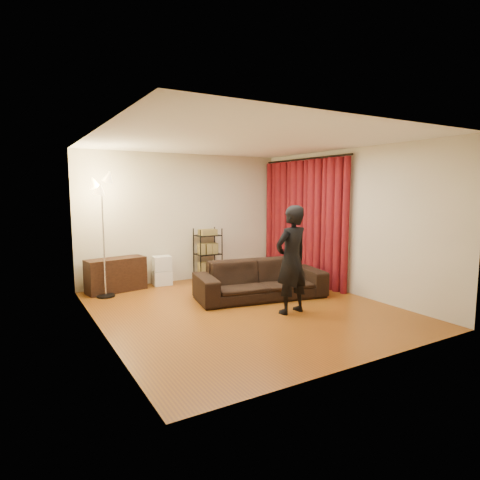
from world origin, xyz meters
TOP-DOWN VIEW (x-y plane):
  - floor at (0.00, 0.00)m, footprint 5.00×5.00m
  - ceiling at (0.00, 0.00)m, footprint 5.00×5.00m
  - wall_back at (0.00, 2.50)m, footprint 5.00×0.00m
  - wall_front at (0.00, -2.50)m, footprint 5.00×0.00m
  - wall_left at (-2.25, 0.00)m, footprint 0.00×5.00m
  - wall_right at (2.25, 0.00)m, footprint 0.00×5.00m
  - curtain_rod at (2.15, 1.12)m, footprint 0.04×2.65m
  - curtain at (2.13, 1.12)m, footprint 0.22×2.65m
  - sofa at (0.60, 0.42)m, footprint 2.43×1.30m
  - person at (0.53, -0.57)m, footprint 0.68×0.49m
  - media_cabinet at (-1.54, 2.23)m, footprint 1.16×0.59m
  - storage_boxes at (-0.60, 2.27)m, footprint 0.38×0.31m
  - wire_shelf at (0.44, 2.26)m, footprint 0.51×0.36m
  - floor_lamp at (-1.81, 1.90)m, footprint 0.52×0.52m

SIDE VIEW (x-z plane):
  - floor at x=0.00m, z-range 0.00..0.00m
  - storage_boxes at x=-0.60m, z-range 0.00..0.60m
  - media_cabinet at x=-1.54m, z-range 0.00..0.64m
  - sofa at x=0.60m, z-range 0.00..0.68m
  - wire_shelf at x=0.44m, z-range 0.00..1.12m
  - person at x=0.53m, z-range 0.00..1.71m
  - floor_lamp at x=-1.81m, z-range 0.00..2.18m
  - curtain at x=2.13m, z-range 0.00..2.55m
  - wall_back at x=0.00m, z-range -1.15..3.85m
  - wall_front at x=0.00m, z-range -1.15..3.85m
  - wall_left at x=-2.25m, z-range -1.15..3.85m
  - wall_right at x=2.25m, z-range -1.15..3.85m
  - curtain_rod at x=2.15m, z-range 2.56..2.60m
  - ceiling at x=0.00m, z-range 2.70..2.70m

